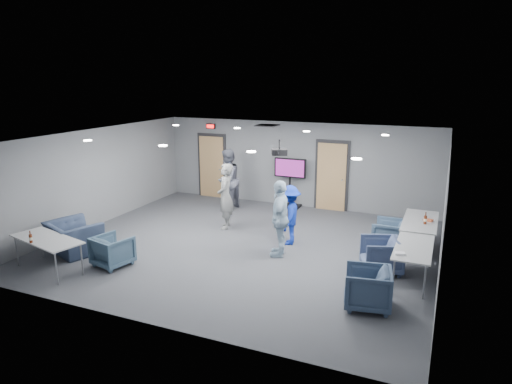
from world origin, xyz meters
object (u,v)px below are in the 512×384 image
at_px(person_c, 280,218).
at_px(chair_front_a, 113,251).
at_px(person_a, 225,196).
at_px(bottle_right, 425,220).
at_px(table_front_left, 47,241).
at_px(chair_right_c, 367,288).
at_px(projector, 279,152).
at_px(tv_stand, 290,180).
at_px(chair_front_b, 74,238).
at_px(table_right_a, 420,222).
at_px(person_d, 289,215).
at_px(table_right_b, 414,249).
at_px(bottle_front, 31,238).
at_px(chair_right_b, 381,255).
at_px(person_b, 228,180).
at_px(chair_right_a, 390,235).

distance_m(person_c, chair_front_a, 3.81).
distance_m(person_a, bottle_right, 5.14).
bearing_deg(table_front_left, chair_right_c, 22.65).
bearing_deg(projector, person_a, 127.09).
relative_size(chair_right_c, tv_stand, 0.52).
height_order(person_c, chair_right_c, person_c).
distance_m(person_c, table_front_left, 5.10).
xyz_separation_m(chair_right_c, chair_front_b, (-6.85, -0.04, 0.01)).
distance_m(person_c, chair_front_b, 4.90).
relative_size(table_front_left, tv_stand, 1.18).
xyz_separation_m(table_right_a, tv_stand, (-4.09, 2.30, 0.21)).
bearing_deg(person_d, table_right_b, 61.03).
distance_m(table_right_a, projector, 3.82).
relative_size(bottle_front, bottle_right, 0.91).
bearing_deg(bottle_right, table_right_b, -94.02).
distance_m(chair_right_b, table_right_a, 1.85).
xyz_separation_m(table_front_left, tv_stand, (3.15, 6.75, 0.21)).
bearing_deg(chair_right_c, bottle_front, -88.57).
relative_size(person_b, person_c, 1.06).
relative_size(person_d, projector, 3.42).
relative_size(chair_front_a, bottle_right, 2.65).
height_order(person_a, chair_right_c, person_a).
height_order(person_a, bottle_right, person_a).
bearing_deg(chair_right_c, table_right_a, 159.13).
height_order(chair_front_b, table_front_left, chair_front_b).
relative_size(chair_right_a, chair_right_c, 0.97).
height_order(tv_stand, projector, projector).
xyz_separation_m(table_right_b, table_front_left, (-7.24, -2.55, 0.00)).
height_order(person_d, bottle_right, person_d).
bearing_deg(person_c, person_a, -134.85).
height_order(chair_front_b, projector, projector).
relative_size(person_a, chair_front_a, 2.39).
bearing_deg(bottle_right, chair_right_b, -117.72).
xyz_separation_m(table_right_a, table_front_left, (-7.24, -4.45, -0.00)).
bearing_deg(person_c, chair_right_c, 40.50).
distance_m(chair_right_c, tv_stand, 6.68).
bearing_deg(chair_front_a, table_front_left, 47.60).
relative_size(chair_right_c, table_front_left, 0.44).
height_order(table_right_a, bottle_front, bottle_front).
height_order(person_b, table_front_left, person_b).
xyz_separation_m(person_d, chair_right_a, (2.37, 0.59, -0.38)).
bearing_deg(chair_right_a, projector, -63.15).
distance_m(table_right_a, bottle_right, 0.31).
bearing_deg(chair_front_a, bottle_right, -138.45).
height_order(chair_right_b, projector, projector).
bearing_deg(table_right_a, tv_stand, 60.66).
distance_m(person_b, table_right_a, 5.94).
height_order(chair_right_b, bottle_right, bottle_right).
relative_size(table_right_b, bottle_right, 6.08).
bearing_deg(tv_stand, person_c, -74.26).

